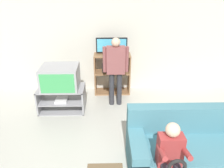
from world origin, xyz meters
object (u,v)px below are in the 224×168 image
(television_main, at_px, (60,77))
(couch, at_px, (189,150))
(person_seated_child, at_px, (171,157))
(television_flat, at_px, (112,47))
(tv_stand, at_px, (62,99))
(media_shelf, at_px, (112,74))
(person_standing_adult, at_px, (116,66))

(television_main, distance_m, couch, 2.72)
(couch, bearing_deg, person_seated_child, -131.73)
(television_flat, xyz_separation_m, couch, (1.06, -2.43, -0.85))
(tv_stand, xyz_separation_m, person_seated_child, (1.70, -2.12, 0.37))
(tv_stand, bearing_deg, media_shelf, 35.80)
(person_standing_adult, bearing_deg, television_flat, 96.72)
(tv_stand, relative_size, person_seated_child, 0.92)
(media_shelf, distance_m, television_flat, 0.65)
(television_main, bearing_deg, tv_stand, 172.65)
(television_main, relative_size, couch, 0.42)
(television_main, bearing_deg, media_shelf, 36.07)
(television_flat, bearing_deg, tv_stand, -143.41)
(television_main, xyz_separation_m, couch, (2.12, -1.65, -0.44))
(television_main, bearing_deg, television_flat, 36.85)
(tv_stand, height_order, media_shelf, media_shelf)
(person_standing_adult, bearing_deg, television_main, -170.30)
(television_main, bearing_deg, couch, -37.86)
(person_seated_child, bearing_deg, television_flat, 102.33)
(person_seated_child, bearing_deg, media_shelf, 102.20)
(media_shelf, bearing_deg, television_main, -143.93)
(tv_stand, relative_size, television_flat, 1.34)
(television_main, relative_size, person_standing_adult, 0.49)
(couch, xyz_separation_m, person_seated_child, (-0.43, -0.48, 0.32))
(person_standing_adult, relative_size, person_seated_child, 1.44)
(television_flat, height_order, couch, television_flat)
(tv_stand, xyz_separation_m, person_standing_adult, (1.13, 0.19, 0.65))
(television_flat, bearing_deg, person_standing_adult, -83.28)
(media_shelf, relative_size, person_seated_child, 0.94)
(tv_stand, relative_size, media_shelf, 0.98)
(person_standing_adult, bearing_deg, couch, -61.61)
(television_main, xyz_separation_m, television_flat, (1.05, 0.79, 0.41))
(television_main, height_order, media_shelf, media_shelf)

